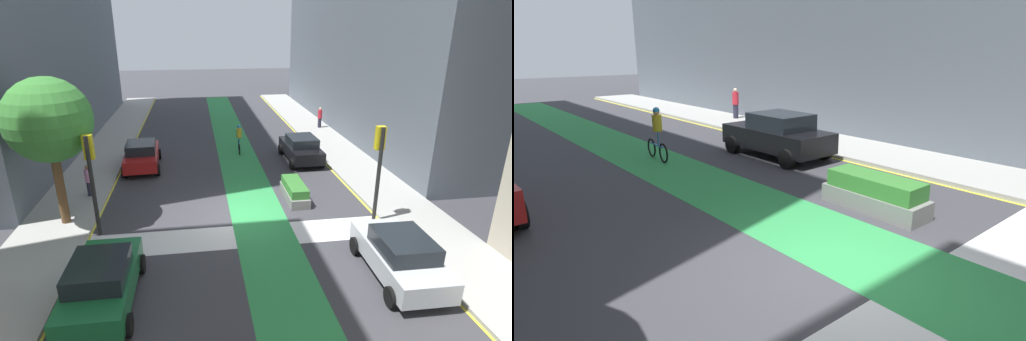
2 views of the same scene
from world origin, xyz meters
The scene contains 9 objects.
ground_plane centered at (0.00, 0.00, 0.00)m, with size 120.00×120.00×0.00m, color #38383D.
bike_lane_paint centered at (0.90, 0.00, 0.00)m, with size 2.40×60.00×0.01m, color #2D8C47.
crosswalk_band centered at (0.00, -2.00, 0.00)m, with size 12.00×1.80×0.01m, color silver.
sidewalk_right centered at (7.50, 0.00, 0.07)m, with size 3.00×60.00×0.15m, color #9E9E99.
curb_stripe_right centered at (6.00, 0.00, 0.01)m, with size 0.16×60.00×0.01m, color yellow.
car_black_right_far centered at (4.65, 6.72, 0.80)m, with size 2.08×4.23×1.57m.
cyclist_in_lane centered at (1.11, 8.96, 0.97)m, with size 0.32×1.73×1.86m.
pedestrian_sidewalk_right_a centered at (8.12, 14.09, 0.96)m, with size 0.34×0.34×1.60m.
median_planter centered at (2.90, 1.21, 0.40)m, with size 0.90×2.59×0.85m.
Camera 2 is at (-5.20, -4.49, 3.72)m, focal length 29.83 mm.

